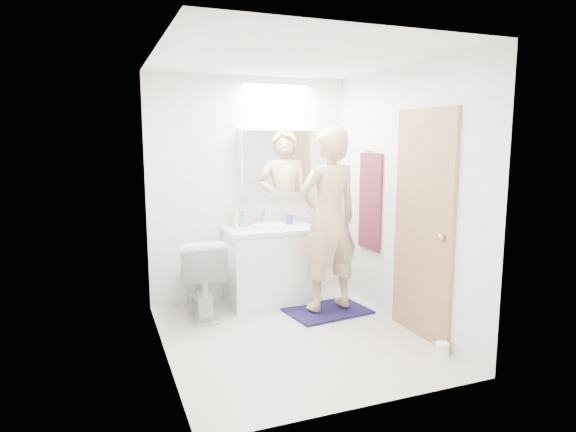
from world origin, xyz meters
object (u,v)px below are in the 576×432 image
toilet_paper_roll (442,349)px  toothbrush_cup (289,219)px  vanity_cabinet (271,267)px  medicine_cabinet (279,162)px  soap_bottle_b (244,219)px  toilet (200,277)px  person (329,220)px  soap_bottle_a (236,218)px

toilet_paper_roll → toothbrush_cup: bearing=107.3°
vanity_cabinet → medicine_cabinet: bearing=50.9°
soap_bottle_b → toothbrush_cup: soap_bottle_b is taller
toilet → toothbrush_cup: toothbrush_cup is taller
person → toothbrush_cup: person is taller
person → toilet: bearing=-24.2°
person → soap_bottle_a: size_ratio=9.16×
vanity_cabinet → toilet_paper_roll: 1.98m
vanity_cabinet → soap_bottle_b: size_ratio=5.49×
soap_bottle_b → toilet_paper_roll: bearing=-60.0°
medicine_cabinet → vanity_cabinet: bearing=-129.1°
soap_bottle_a → toilet_paper_roll: soap_bottle_a is taller
medicine_cabinet → toothbrush_cup: medicine_cabinet is taller
soap_bottle_a → soap_bottle_b: (0.10, 0.03, -0.02)m
vanity_cabinet → soap_bottle_a: size_ratio=4.56×
vanity_cabinet → soap_bottle_a: 0.64m
medicine_cabinet → toothbrush_cup: (0.11, -0.05, -0.63)m
soap_bottle_a → toilet_paper_roll: (1.20, -1.89, -0.87)m
soap_bottle_a → medicine_cabinet: bearing=6.8°
person → soap_bottle_b: size_ratio=11.04×
soap_bottle_b → soap_bottle_a: bearing=-162.7°
vanity_cabinet → person: size_ratio=0.50×
soap_bottle_b → vanity_cabinet: bearing=-36.9°
vanity_cabinet → medicine_cabinet: (0.17, 0.21, 1.11)m
person → soap_bottle_b: 0.96m
medicine_cabinet → soap_bottle_a: bearing=-173.2°
toilet → toilet_paper_roll: 2.35m
toilet_paper_roll → soap_bottle_b: bearing=120.0°
toilet → toilet_paper_roll: bearing=137.6°
vanity_cabinet → soap_bottle_a: bearing=155.9°
toothbrush_cup → toilet: bearing=-165.5°
medicine_cabinet → soap_bottle_b: (-0.41, -0.03, -0.60)m
toothbrush_cup → toilet_paper_roll: (0.59, -1.90, -0.82)m
toilet → soap_bottle_a: bearing=-147.2°
toilet → soap_bottle_a: (0.45, 0.27, 0.52)m
person → toilet_paper_roll: 1.60m
medicine_cabinet → toilet: bearing=-161.2°
person → medicine_cabinet: bearing=-76.2°
soap_bottle_a → toothbrush_cup: (0.61, 0.01, -0.05)m
vanity_cabinet → medicine_cabinet: medicine_cabinet is taller
toothbrush_cup → toilet_paper_roll: toothbrush_cup is taller
person → vanity_cabinet: bearing=-55.3°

